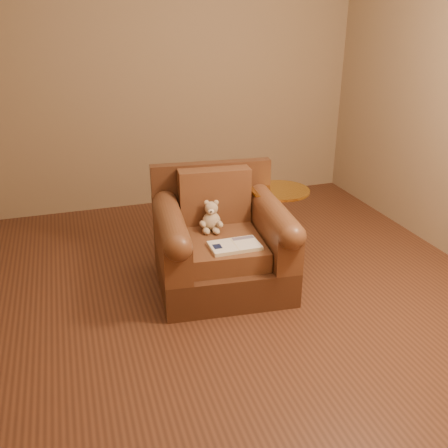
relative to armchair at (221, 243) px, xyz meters
name	(u,v)px	position (x,y,z in m)	size (l,w,h in m)	color
floor	(222,296)	(-0.06, -0.21, -0.32)	(4.00, 4.00, 0.00)	#562F1D
room	(222,43)	(-0.06, -0.21, 1.39)	(4.02, 4.02, 2.71)	#93795A
armchair	(221,243)	(0.00, 0.00, 0.00)	(1.00, 0.96, 0.83)	#4A2A18
teddy_bear	(211,219)	(-0.05, 0.08, 0.16)	(0.17, 0.19, 0.23)	tan
guidebook	(235,246)	(0.02, -0.25, 0.09)	(0.34, 0.21, 0.03)	beige
side_table	(279,224)	(0.52, 0.14, 0.02)	(0.45, 0.45, 0.63)	gold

